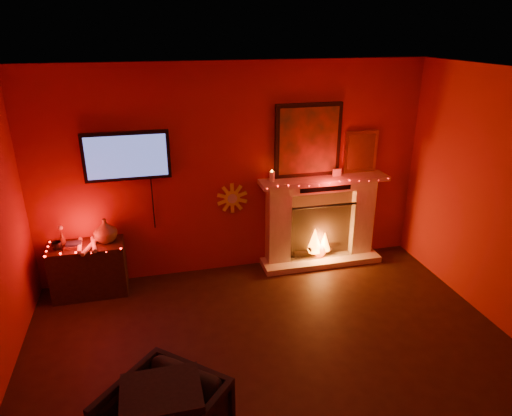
{
  "coord_description": "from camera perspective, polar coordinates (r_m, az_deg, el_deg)",
  "views": [
    {
      "loc": [
        -1.08,
        -2.93,
        3.07
      ],
      "look_at": [
        0.07,
        1.7,
        1.16
      ],
      "focal_mm": 32.0,
      "sensor_mm": 36.0,
      "label": 1
    }
  ],
  "objects": [
    {
      "name": "fireplace",
      "position": [
        6.22,
        8.04,
        -0.52
      ],
      "size": [
        1.72,
        0.4,
        2.18
      ],
      "color": "beige",
      "rests_on": "floor"
    },
    {
      "name": "console_table",
      "position": [
        5.9,
        -20.05,
        -6.75
      ],
      "size": [
        0.86,
        0.53,
        0.94
      ],
      "color": "black",
      "rests_on": "floor"
    },
    {
      "name": "tv",
      "position": [
        5.58,
        -15.84,
        6.23
      ],
      "size": [
        1.0,
        0.07,
        1.24
      ],
      "color": "black",
      "rests_on": "room"
    },
    {
      "name": "room",
      "position": [
        3.57,
        5.49,
        -7.07
      ],
      "size": [
        5.0,
        5.0,
        5.0
      ],
      "color": "black",
      "rests_on": "ground"
    },
    {
      "name": "sunburst_clock",
      "position": [
        5.89,
        -2.99,
        1.22
      ],
      "size": [
        0.4,
        0.03,
        0.4
      ],
      "color": "yellow",
      "rests_on": "room"
    }
  ]
}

